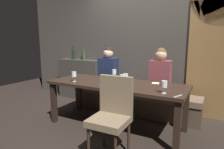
{
  "coord_description": "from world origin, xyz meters",
  "views": [
    {
      "loc": [
        1.42,
        -2.74,
        1.42
      ],
      "look_at": [
        -0.16,
        0.15,
        0.84
      ],
      "focal_mm": 31.61,
      "sensor_mm": 36.0,
      "label": 1
    }
  ],
  "objects_px": {
    "wine_glass_end_left": "(74,74)",
    "wine_glass_end_right": "(122,78)",
    "wine_glass_far_left": "(164,85)",
    "fork_on_table": "(178,96)",
    "diner_redhead": "(108,69)",
    "diner_bearded": "(160,73)",
    "wine_glass_far_right": "(126,77)",
    "wine_bottle_dark_red": "(73,54)",
    "banquette_bench": "(133,102)",
    "dining_table": "(116,88)",
    "wine_bottle_pale_label": "(84,55)",
    "wine_glass_near_left": "(114,72)",
    "chair_near_side": "(112,111)"
  },
  "relations": [
    {
      "from": "wine_glass_end_left",
      "to": "wine_glass_end_right",
      "type": "distance_m",
      "value": 0.83
    },
    {
      "from": "wine_glass_far_left",
      "to": "fork_on_table",
      "type": "xyz_separation_m",
      "value": [
        0.19,
        -0.06,
        -0.11
      ]
    },
    {
      "from": "diner_redhead",
      "to": "diner_bearded",
      "type": "xyz_separation_m",
      "value": [
        1.06,
        0.01,
        0.0
      ]
    },
    {
      "from": "wine_glass_far_right",
      "to": "wine_bottle_dark_red",
      "type": "bearing_deg",
      "value": 151.48
    },
    {
      "from": "banquette_bench",
      "to": "wine_glass_end_right",
      "type": "xyz_separation_m",
      "value": [
        0.15,
        -0.81,
        0.63
      ]
    },
    {
      "from": "fork_on_table",
      "to": "banquette_bench",
      "type": "bearing_deg",
      "value": 157.65
    },
    {
      "from": "diner_redhead",
      "to": "diner_bearded",
      "type": "relative_size",
      "value": 1.0
    },
    {
      "from": "wine_glass_end_right",
      "to": "dining_table",
      "type": "bearing_deg",
      "value": 145.21
    },
    {
      "from": "diner_bearded",
      "to": "wine_glass_end_left",
      "type": "distance_m",
      "value": 1.5
    },
    {
      "from": "wine_bottle_dark_red",
      "to": "wine_glass_end_left",
      "type": "height_order",
      "value": "wine_bottle_dark_red"
    },
    {
      "from": "dining_table",
      "to": "wine_bottle_pale_label",
      "type": "bearing_deg",
      "value": 143.42
    },
    {
      "from": "banquette_bench",
      "to": "wine_glass_end_right",
      "type": "height_order",
      "value": "wine_glass_end_right"
    },
    {
      "from": "wine_glass_far_right",
      "to": "wine_glass_near_left",
      "type": "height_order",
      "value": "same"
    },
    {
      "from": "wine_bottle_pale_label",
      "to": "wine_glass_near_left",
      "type": "xyz_separation_m",
      "value": [
        1.22,
        -0.76,
        -0.21
      ]
    },
    {
      "from": "chair_near_side",
      "to": "diner_redhead",
      "type": "distance_m",
      "value": 1.67
    },
    {
      "from": "wine_bottle_pale_label",
      "to": "wine_glass_end_right",
      "type": "relative_size",
      "value": 1.99
    },
    {
      "from": "wine_glass_end_left",
      "to": "wine_glass_far_left",
      "type": "relative_size",
      "value": 1.0
    },
    {
      "from": "diner_bearded",
      "to": "wine_bottle_dark_red",
      "type": "bearing_deg",
      "value": 171.8
    },
    {
      "from": "wine_glass_end_right",
      "to": "wine_glass_near_left",
      "type": "distance_m",
      "value": 0.53
    },
    {
      "from": "dining_table",
      "to": "wine_glass_end_right",
      "type": "height_order",
      "value": "wine_glass_end_right"
    },
    {
      "from": "wine_glass_far_right",
      "to": "wine_glass_far_left",
      "type": "bearing_deg",
      "value": -21.74
    },
    {
      "from": "wine_glass_near_left",
      "to": "dining_table",
      "type": "bearing_deg",
      "value": -56.54
    },
    {
      "from": "banquette_bench",
      "to": "wine_glass_far_right",
      "type": "bearing_deg",
      "value": -76.79
    },
    {
      "from": "wine_glass_far_right",
      "to": "wine_glass_end_left",
      "type": "bearing_deg",
      "value": -164.11
    },
    {
      "from": "wine_bottle_dark_red",
      "to": "fork_on_table",
      "type": "relative_size",
      "value": 1.92
    },
    {
      "from": "fork_on_table",
      "to": "wine_glass_far_right",
      "type": "bearing_deg",
      "value": -177.91
    },
    {
      "from": "wine_bottle_dark_red",
      "to": "wine_glass_far_left",
      "type": "height_order",
      "value": "wine_bottle_dark_red"
    },
    {
      "from": "fork_on_table",
      "to": "wine_glass_far_left",
      "type": "bearing_deg",
      "value": -173.85
    },
    {
      "from": "wine_glass_far_right",
      "to": "fork_on_table",
      "type": "height_order",
      "value": "wine_glass_far_right"
    },
    {
      "from": "chair_near_side",
      "to": "wine_glass_end_right",
      "type": "distance_m",
      "value": 0.7
    },
    {
      "from": "wine_glass_far_right",
      "to": "fork_on_table",
      "type": "bearing_deg",
      "value": -20.63
    },
    {
      "from": "wine_glass_end_right",
      "to": "diner_bearded",
      "type": "bearing_deg",
      "value": 65.57
    },
    {
      "from": "wine_glass_near_left",
      "to": "wine_glass_far_right",
      "type": "bearing_deg",
      "value": -38.89
    },
    {
      "from": "diner_bearded",
      "to": "dining_table",
      "type": "bearing_deg",
      "value": -126.74
    },
    {
      "from": "banquette_bench",
      "to": "diner_bearded",
      "type": "bearing_deg",
      "value": -0.49
    },
    {
      "from": "wine_bottle_dark_red",
      "to": "fork_on_table",
      "type": "height_order",
      "value": "wine_bottle_dark_red"
    },
    {
      "from": "dining_table",
      "to": "banquette_bench",
      "type": "distance_m",
      "value": 0.82
    },
    {
      "from": "wine_bottle_pale_label",
      "to": "wine_glass_end_left",
      "type": "bearing_deg",
      "value": -59.65
    },
    {
      "from": "wine_glass_end_left",
      "to": "wine_glass_far_left",
      "type": "height_order",
      "value": "same"
    },
    {
      "from": "wine_glass_end_right",
      "to": "fork_on_table",
      "type": "xyz_separation_m",
      "value": [
        0.86,
        -0.21,
        -0.11
      ]
    },
    {
      "from": "wine_glass_end_left",
      "to": "wine_glass_far_right",
      "type": "xyz_separation_m",
      "value": [
        0.83,
        0.24,
        0.0
      ]
    },
    {
      "from": "wine_glass_far_right",
      "to": "wine_bottle_pale_label",
      "type": "bearing_deg",
      "value": 146.49
    },
    {
      "from": "wine_glass_end_right",
      "to": "wine_glass_near_left",
      "type": "bearing_deg",
      "value": 131.02
    },
    {
      "from": "wine_glass_near_left",
      "to": "wine_glass_end_right",
      "type": "bearing_deg",
      "value": -48.98
    },
    {
      "from": "banquette_bench",
      "to": "chair_near_side",
      "type": "bearing_deg",
      "value": -77.39
    },
    {
      "from": "banquette_bench",
      "to": "wine_bottle_dark_red",
      "type": "bearing_deg",
      "value": 169.48
    },
    {
      "from": "wine_glass_end_left",
      "to": "banquette_bench",
      "type": "bearing_deg",
      "value": 54.49
    },
    {
      "from": "wine_bottle_pale_label",
      "to": "wine_bottle_dark_red",
      "type": "bearing_deg",
      "value": -173.13
    },
    {
      "from": "chair_near_side",
      "to": "wine_glass_end_left",
      "type": "relative_size",
      "value": 5.98
    },
    {
      "from": "wine_bottle_dark_red",
      "to": "wine_glass_far_left",
      "type": "bearing_deg",
      "value": -26.81
    }
  ]
}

